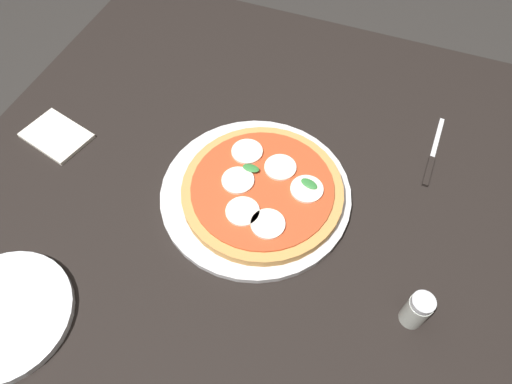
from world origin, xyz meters
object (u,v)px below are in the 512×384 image
(serving_tray, at_px, (256,193))
(pepper_shaker, at_px, (417,310))
(pizza, at_px, (262,190))
(dining_table, at_px, (248,238))
(plate_white, at_px, (3,315))
(napkin, at_px, (56,136))
(knife, at_px, (432,159))

(serving_tray, bearing_deg, pepper_shaker, 157.38)
(pizza, xyz_separation_m, pepper_shaker, (-0.30, 0.13, 0.01))
(dining_table, bearing_deg, pizza, -106.33)
(pepper_shaker, bearing_deg, plate_white, 20.95)
(pizza, distance_m, plate_white, 0.47)
(pizza, bearing_deg, serving_tray, -0.14)
(plate_white, bearing_deg, dining_table, -132.32)
(dining_table, relative_size, napkin, 9.20)
(serving_tray, relative_size, pepper_shaker, 4.78)
(plate_white, bearing_deg, pepper_shaker, -159.05)
(dining_table, bearing_deg, plate_white, 47.68)
(serving_tray, relative_size, pizza, 1.20)
(dining_table, xyz_separation_m, pepper_shaker, (-0.31, 0.08, 0.13))
(dining_table, relative_size, pizza, 4.06)
(pizza, distance_m, pepper_shaker, 0.33)
(pizza, bearing_deg, napkin, 1.76)
(knife, distance_m, pepper_shaker, 0.33)
(pizza, relative_size, knife, 1.58)
(serving_tray, xyz_separation_m, pizza, (-0.01, 0.00, 0.02))
(napkin, bearing_deg, knife, -163.39)
(plate_white, relative_size, napkin, 1.67)
(napkin, xyz_separation_m, knife, (-0.72, -0.22, -0.00))
(knife, bearing_deg, dining_table, 40.12)
(serving_tray, distance_m, plate_white, 0.46)
(dining_table, xyz_separation_m, knife, (-0.29, -0.25, 0.10))
(napkin, bearing_deg, serving_tray, -178.18)
(pepper_shaker, bearing_deg, pizza, -23.46)
(pizza, height_order, knife, pizza)
(plate_white, distance_m, pepper_shaker, 0.64)
(dining_table, xyz_separation_m, plate_white, (0.29, 0.31, 0.10))
(serving_tray, bearing_deg, pizza, 179.86)
(pizza, bearing_deg, knife, -144.18)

